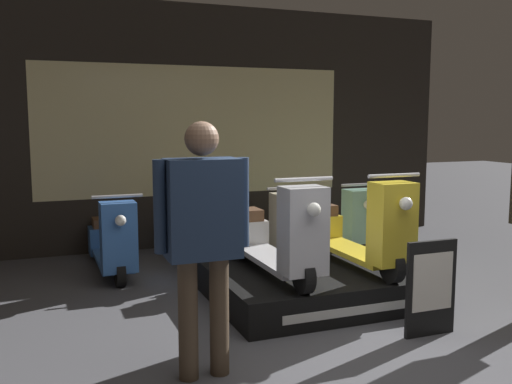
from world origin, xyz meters
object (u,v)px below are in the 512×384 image
Objects in this scene: scooter_backrow_2 at (269,230)px; person_left_browsing at (203,226)px; scooter_backrow_0 at (112,242)px; scooter_backrow_3 at (336,225)px; price_sign_board at (431,288)px; scooter_backrow_1 at (194,236)px; scooter_display_left at (276,238)px; scooter_display_right at (357,231)px.

person_left_browsing reaches higher than scooter_backrow_2.
scooter_backrow_0 and scooter_backrow_3 have the same top height.
scooter_backrow_0 reaches higher than price_sign_board.
scooter_backrow_1 reaches higher than price_sign_board.
scooter_backrow_2 is 3.36m from person_left_browsing.
scooter_display_left is 1.00× the size of scooter_backrow_1.
scooter_backrow_1 is 1.00× the size of scooter_backrow_3.
price_sign_board is at bearing -88.57° from scooter_display_right.
person_left_browsing is (-1.00, -1.12, 0.37)m from scooter_display_left.
scooter_backrow_0 is at bearing 125.33° from scooter_display_left.
scooter_display_left is at bearing -54.67° from scooter_backrow_0.
scooter_backrow_2 is 2.24× the size of price_sign_board.
scooter_backrow_0 is 1.00× the size of scooter_backrow_1.
scooter_backrow_2 is at bearing 96.44° from scooter_display_right.
scooter_backrow_0 is 3.51m from price_sign_board.
scooter_backrow_2 is (0.94, 0.00, 0.00)m from scooter_backrow_1.
scooter_display_left is 1.79m from scooter_backrow_1.
person_left_browsing is at bearing -119.99° from scooter_backrow_2.
scooter_backrow_0 is at bearing 180.00° from scooter_backrow_1.
scooter_display_right reaches higher than price_sign_board.
scooter_backrow_1 and scooter_backrow_2 have the same top height.
scooter_display_right is at bearing -39.88° from scooter_backrow_0.
scooter_display_right is 1.92m from scooter_backrow_3.
scooter_display_left reaches higher than scooter_backrow_3.
scooter_backrow_1 is at bearing 180.00° from scooter_backrow_2.
scooter_backrow_2 is 1.01× the size of person_left_browsing.
scooter_display_left is 1.00× the size of scooter_backrow_2.
scooter_backrow_2 is (0.65, 1.74, -0.30)m from scooter_display_left.
scooter_display_right is 1.00× the size of scooter_backrow_1.
scooter_display_right is at bearing 31.17° from person_left_browsing.
scooter_backrow_3 reaches higher than price_sign_board.
person_left_browsing reaches higher than scooter_backrow_1.
price_sign_board is at bearing 1.49° from person_left_browsing.
scooter_backrow_2 is at bearing 69.44° from scooter_display_left.
scooter_display_right is 1.00× the size of scooter_backrow_3.
price_sign_board is (0.88, -1.07, -0.26)m from scooter_display_left.
scooter_backrow_0 and scooter_backrow_2 have the same top height.
scooter_backrow_1 is (-0.29, 1.74, -0.30)m from scooter_display_left.
person_left_browsing is at bearing -132.22° from scooter_backrow_3.
scooter_backrow_1 is at bearing 76.13° from person_left_browsing.
price_sign_board is (1.17, -2.81, 0.04)m from scooter_backrow_1.
scooter_backrow_0 is at bearing 94.76° from person_left_browsing.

